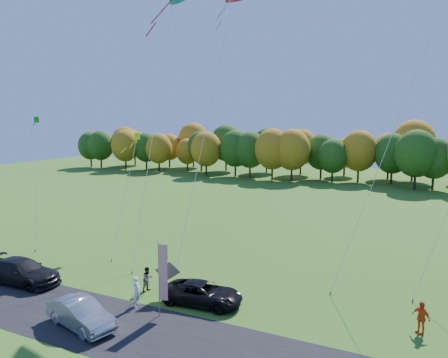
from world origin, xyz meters
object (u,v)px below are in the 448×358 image
at_px(silver_sedan, 81,314).
at_px(person_east, 421,317).
at_px(feather_flag, 162,271).
at_px(black_suv, 202,293).

xyz_separation_m(silver_sedan, person_east, (16.65, 7.50, 0.12)).
bearing_deg(silver_sedan, feather_flag, -32.94).
xyz_separation_m(black_suv, silver_sedan, (-4.50, -5.53, 0.07)).
bearing_deg(black_suv, silver_sedan, 135.71).
relative_size(black_suv, silver_sedan, 1.08).
bearing_deg(feather_flag, black_suv, 63.49).
xyz_separation_m(person_east, feather_flag, (-13.37, -4.43, 1.82)).
bearing_deg(person_east, silver_sedan, -123.22).
bearing_deg(person_east, black_suv, -138.24).
bearing_deg(silver_sedan, black_suv, -25.27).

